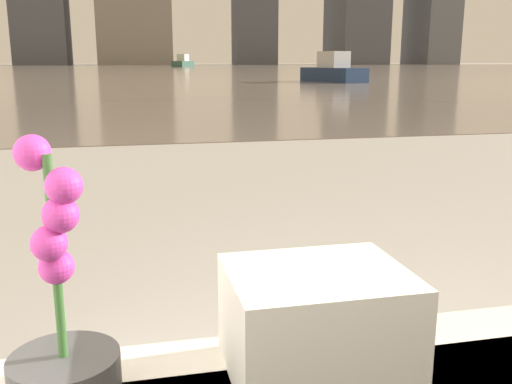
# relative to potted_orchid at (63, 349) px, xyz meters

# --- Properties ---
(potted_orchid) EXTENTS (0.14, 0.14, 0.37)m
(potted_orchid) POSITION_rel_potted_orchid_xyz_m (0.00, 0.00, 0.00)
(potted_orchid) COLOR #4C4C4C
(potted_orchid) RESTS_ON bathtub
(towel_stack) EXTENTS (0.26, 0.22, 0.16)m
(towel_stack) POSITION_rel_potted_orchid_xyz_m (0.35, 0.03, -0.01)
(towel_stack) COLOR silver
(towel_stack) RESTS_ON bathtub
(harbor_water) EXTENTS (180.00, 110.00, 0.01)m
(harbor_water) POSITION_rel_potted_orchid_xyz_m (0.52, 61.16, -0.62)
(harbor_water) COLOR gray
(harbor_water) RESTS_ON ground_plane
(harbor_boat_1) EXTENTS (2.14, 3.81, 1.36)m
(harbor_boat_1) POSITION_rel_potted_orchid_xyz_m (9.32, 24.21, -0.14)
(harbor_boat_1) COLOR navy
(harbor_boat_1) RESTS_ON harbor_water
(harbor_boat_2) EXTENTS (3.54, 4.89, 1.75)m
(harbor_boat_2) POSITION_rel_potted_orchid_xyz_m (8.19, 81.54, -0.00)
(harbor_boat_2) COLOR #335647
(harbor_boat_2) RESTS_ON harbor_water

